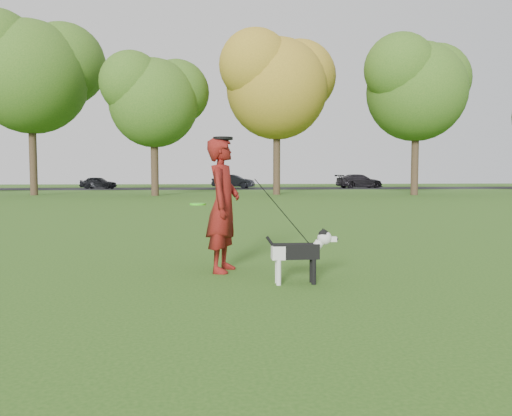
{
  "coord_description": "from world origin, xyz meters",
  "views": [
    {
      "loc": [
        -0.47,
        -6.93,
        1.44
      ],
      "look_at": [
        0.17,
        0.09,
        0.95
      ],
      "focal_mm": 35.0,
      "sensor_mm": 36.0,
      "label": 1
    }
  ],
  "objects": [
    {
      "name": "road",
      "position": [
        0.0,
        40.0,
        0.01
      ],
      "size": [
        120.0,
        7.0,
        0.02
      ],
      "primitive_type": "cube",
      "color": "black",
      "rests_on": "ground"
    },
    {
      "name": "ground",
      "position": [
        0.0,
        0.0,
        0.0
      ],
      "size": [
        120.0,
        120.0,
        0.0
      ],
      "primitive_type": "plane",
      "color": "#285116",
      "rests_on": "ground"
    },
    {
      "name": "car_left",
      "position": [
        -10.71,
        40.0,
        0.57
      ],
      "size": [
        3.45,
        1.91,
        1.11
      ],
      "primitive_type": "imported",
      "rotation": [
        0.0,
        0.0,
        1.38
      ],
      "color": "black",
      "rests_on": "road"
    },
    {
      "name": "tree_row",
      "position": [
        -1.43,
        26.07,
        7.41
      ],
      "size": [
        51.74,
        8.86,
        12.01
      ],
      "color": "#38281C",
      "rests_on": "ground"
    },
    {
      "name": "car_mid",
      "position": [
        1.7,
        40.0,
        0.66
      ],
      "size": [
        4.14,
        2.43,
        1.29
      ],
      "primitive_type": "imported",
      "rotation": [
        0.0,
        0.0,
        1.28
      ],
      "color": "black",
      "rests_on": "road"
    },
    {
      "name": "dog",
      "position": [
        0.7,
        -0.57,
        0.44
      ],
      "size": [
        0.96,
        0.19,
        0.73
      ],
      "color": "black",
      "rests_on": "ground"
    },
    {
      "name": "man",
      "position": [
        -0.28,
        0.35,
        0.98
      ],
      "size": [
        0.66,
        0.82,
        1.96
      ],
      "primitive_type": "imported",
      "rotation": [
        0.0,
        0.0,
        1.28
      ],
      "color": "#610E0D",
      "rests_on": "ground"
    },
    {
      "name": "car_right",
      "position": [
        13.85,
        40.0,
        0.68
      ],
      "size": [
        4.79,
        2.63,
        1.32
      ],
      "primitive_type": "imported",
      "rotation": [
        0.0,
        0.0,
        1.75
      ],
      "color": "black",
      "rests_on": "road"
    },
    {
      "name": "man_held_items",
      "position": [
        0.5,
        -0.14,
        0.93
      ],
      "size": [
        1.61,
        1.06,
        1.48
      ],
      "color": "#3EDB1B",
      "rests_on": "ground"
    }
  ]
}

